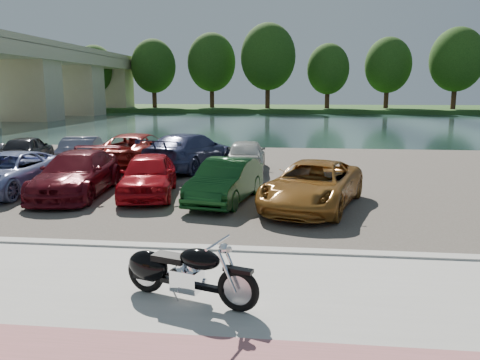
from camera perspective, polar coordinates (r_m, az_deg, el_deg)
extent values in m
plane|color=#595447|center=(7.96, -0.18, -13.98)|extent=(200.00, 200.00, 0.00)
cube|color=#A9A79F|center=(7.05, -1.15, -17.01)|extent=(60.00, 6.00, 0.10)
cube|color=#A9A79F|center=(9.78, 1.17, -8.69)|extent=(60.00, 0.30, 0.14)
cube|color=#433E36|center=(18.49, 3.71, 0.52)|extent=(60.00, 18.00, 0.04)
cube|color=#172929|center=(47.30, 5.40, 6.81)|extent=(120.00, 40.00, 0.00)
cube|color=#1B4017|center=(79.23, 5.84, 8.66)|extent=(120.00, 24.00, 0.60)
cube|color=tan|center=(55.42, -25.79, 13.85)|extent=(7.00, 56.00, 1.40)
cube|color=tan|center=(55.49, -25.88, 14.88)|extent=(7.00, 56.00, 0.70)
cube|color=tan|center=(57.00, -24.41, 10.22)|extent=(6.00, 4.00, 7.20)
cube|color=tan|center=(67.62, -19.19, 10.54)|extent=(6.00, 4.00, 7.20)
cube|color=tan|center=(78.65, -15.40, 10.72)|extent=(6.00, 4.00, 7.20)
cylinder|color=#3A1F15|center=(78.11, -17.14, 10.08)|extent=(0.70, 0.70, 4.50)
ellipsoid|color=#17350E|center=(78.17, -17.29, 12.72)|extent=(6.30, 6.30, 7.56)
cylinder|color=#3A1F15|center=(76.36, -10.41, 10.54)|extent=(0.70, 0.70, 4.95)
ellipsoid|color=#17350E|center=(76.45, -10.51, 13.51)|extent=(6.93, 6.93, 8.32)
cylinder|color=#3A1F15|center=(75.67, -3.44, 10.87)|extent=(0.70, 0.70, 5.40)
ellipsoid|color=#17350E|center=(75.79, -3.48, 14.13)|extent=(7.56, 7.56, 9.07)
cylinder|color=#3A1F15|center=(71.87, 3.39, 11.04)|extent=(0.70, 0.70, 5.85)
ellipsoid|color=#17350E|center=(72.04, 3.43, 14.77)|extent=(8.19, 8.19, 9.83)
cylinder|color=#3A1F15|center=(73.36, 10.60, 10.35)|extent=(0.70, 0.70, 4.50)
ellipsoid|color=#17350E|center=(73.42, 10.70, 13.16)|extent=(6.30, 6.30, 7.56)
cylinder|color=#3A1F15|center=(75.91, 17.43, 10.22)|extent=(0.70, 0.70, 4.95)
ellipsoid|color=#17350E|center=(76.00, 17.60, 13.21)|extent=(6.93, 6.93, 8.32)
cylinder|color=#3A1F15|center=(75.42, 24.66, 9.91)|extent=(0.70, 0.70, 5.40)
ellipsoid|color=#17350E|center=(75.54, 24.93, 13.18)|extent=(7.56, 7.56, 9.07)
torus|color=black|center=(7.11, -0.22, -13.24)|extent=(0.68, 0.32, 0.68)
torus|color=black|center=(7.89, -11.40, -10.97)|extent=(0.68, 0.32, 0.68)
cylinder|color=#B2B2B7|center=(7.11, -0.22, -13.24)|extent=(0.46, 0.20, 0.46)
cylinder|color=#B2B2B7|center=(7.89, -11.40, -10.97)|extent=(0.46, 0.20, 0.46)
cylinder|color=silver|center=(6.96, -1.64, -11.06)|extent=(0.32, 0.15, 0.63)
cylinder|color=silver|center=(7.13, -0.93, -10.52)|extent=(0.32, 0.15, 0.63)
cylinder|color=silver|center=(6.99, -2.71, -7.61)|extent=(0.27, 0.72, 0.04)
sphere|color=silver|center=(6.98, -1.96, -8.34)|extent=(0.20, 0.20, 0.16)
sphere|color=silver|center=(6.95, -1.44, -8.42)|extent=(0.14, 0.14, 0.11)
cube|color=black|center=(6.99, -0.23, -10.93)|extent=(0.47, 0.27, 0.06)
cube|color=black|center=(7.49, -6.11, -12.53)|extent=(1.17, 0.47, 0.08)
cube|color=silver|center=(7.48, -6.46, -11.96)|extent=(0.53, 0.44, 0.34)
cylinder|color=silver|center=(7.36, -5.82, -10.67)|extent=(0.29, 0.25, 0.27)
cylinder|color=silver|center=(7.46, -7.17, -10.41)|extent=(0.29, 0.25, 0.27)
ellipsoid|color=black|center=(7.24, -4.94, -9.59)|extent=(0.76, 0.55, 0.32)
cube|color=black|center=(7.52, -8.51, -9.36)|extent=(0.61, 0.44, 0.10)
ellipsoid|color=black|center=(7.82, -11.13, -10.22)|extent=(0.80, 0.54, 0.50)
cube|color=black|center=(7.87, -11.41, -10.63)|extent=(0.44, 0.29, 0.30)
cylinder|color=silver|center=(7.81, -7.77, -12.04)|extent=(1.07, 0.43, 0.09)
cylinder|color=silver|center=(7.78, -7.78, -11.49)|extent=(1.07, 0.43, 0.09)
cylinder|color=#B2B2B7|center=(7.48, -7.83, -13.85)|extent=(0.07, 0.14, 0.22)
imported|color=#828DBE|center=(17.05, -26.50, 0.79)|extent=(2.27, 4.73, 1.30)
imported|color=#550C14|center=(15.79, -19.26, 0.73)|extent=(2.35, 4.88, 1.37)
imported|color=#AC0B14|center=(15.05, -11.12, 0.63)|extent=(2.29, 4.19, 1.35)
imported|color=#0F3815|center=(14.01, -1.75, -0.09)|extent=(2.04, 4.04, 1.27)
imported|color=#976022|center=(13.46, 8.86, -0.59)|extent=(3.47, 5.14, 1.31)
imported|color=black|center=(23.34, -24.50, 3.40)|extent=(2.32, 4.07, 1.30)
imported|color=slate|center=(21.83, -18.49, 3.38)|extent=(2.17, 4.20, 1.32)
imported|color=maroon|center=(21.02, -12.37, 3.63)|extent=(2.57, 5.36, 1.47)
imported|color=navy|center=(19.91, -6.19, 3.52)|extent=(3.48, 5.67, 1.53)
imported|color=#B8B9B4|center=(19.51, 0.75, 3.12)|extent=(1.73, 3.96, 1.33)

